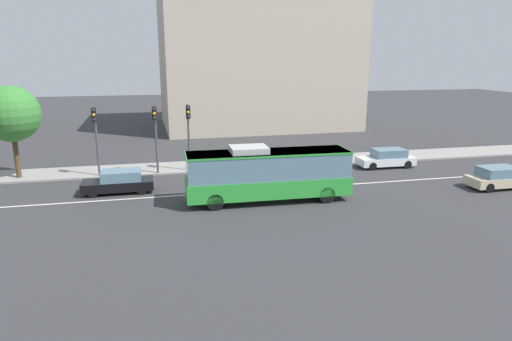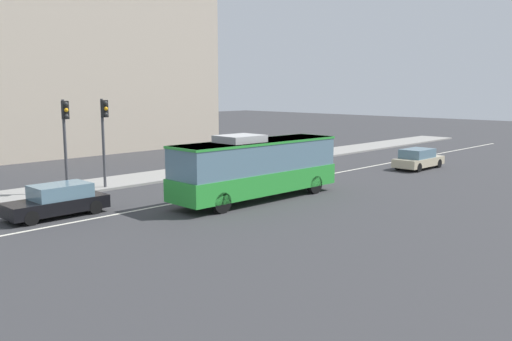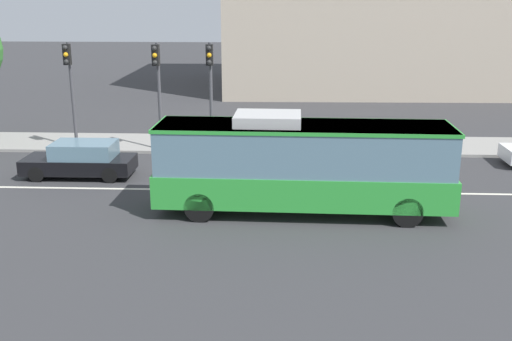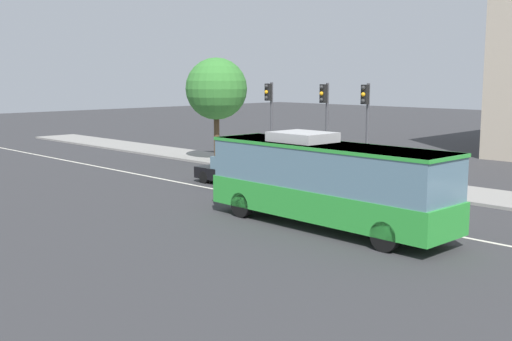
% 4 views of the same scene
% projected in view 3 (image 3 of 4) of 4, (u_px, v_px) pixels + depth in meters
% --- Properties ---
extents(ground_plane, '(160.00, 160.00, 0.00)m').
position_uv_depth(ground_plane, '(305.00, 192.00, 22.74)').
color(ground_plane, '#333335').
extents(sidewalk_kerb, '(80.00, 3.74, 0.14)m').
position_uv_depth(sidewalk_kerb, '(300.00, 145.00, 29.72)').
color(sidewalk_kerb, gray).
rests_on(sidewalk_kerb, ground_plane).
extents(lane_centre_line, '(76.00, 0.16, 0.01)m').
position_uv_depth(lane_centre_line, '(305.00, 191.00, 22.74)').
color(lane_centre_line, silver).
rests_on(lane_centre_line, ground_plane).
extents(transit_bus, '(10.05, 2.72, 3.46)m').
position_uv_depth(transit_bus, '(302.00, 162.00, 20.06)').
color(transit_bus, green).
rests_on(transit_bus, ground_plane).
extents(sedan_black, '(4.51, 1.83, 1.46)m').
position_uv_depth(sedan_black, '(81.00, 160.00, 24.49)').
color(sedan_black, black).
rests_on(sedan_black, ground_plane).
extents(traffic_light_near_corner, '(0.32, 0.62, 5.20)m').
position_uv_depth(traffic_light_near_corner, '(210.00, 78.00, 27.53)').
color(traffic_light_near_corner, '#47474C').
rests_on(traffic_light_near_corner, ground_plane).
extents(traffic_light_mid_block, '(0.32, 0.62, 5.20)m').
position_uv_depth(traffic_light_mid_block, '(70.00, 78.00, 27.78)').
color(traffic_light_mid_block, '#47474C').
rests_on(traffic_light_mid_block, ground_plane).
extents(traffic_light_far_corner, '(0.34, 0.62, 5.20)m').
position_uv_depth(traffic_light_far_corner, '(158.00, 79.00, 27.42)').
color(traffic_light_far_corner, '#47474C').
rests_on(traffic_light_far_corner, ground_plane).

